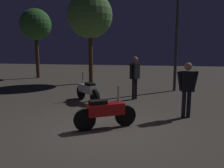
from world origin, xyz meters
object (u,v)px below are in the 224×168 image
object	(u,v)px
person_rider_beside	(187,85)
streetlamp_near	(177,22)
motorcycle_white_parked_left	(88,90)
motorcycle_red_foreground	(105,112)
person_bystander_far	(135,74)

from	to	relation	value
person_rider_beside	streetlamp_near	xyz separation A→B (m)	(0.08, 4.23, 2.21)
person_rider_beside	streetlamp_near	world-z (taller)	streetlamp_near
streetlamp_near	motorcycle_white_parked_left	bearing A→B (deg)	-141.16
person_rider_beside	streetlamp_near	distance (m)	4.78
motorcycle_red_foreground	streetlamp_near	world-z (taller)	streetlamp_near
streetlamp_near	person_bystander_far	bearing A→B (deg)	-129.91
person_rider_beside	person_bystander_far	distance (m)	2.71
person_bystander_far	motorcycle_white_parked_left	bearing A→B (deg)	54.11
person_bystander_far	streetlamp_near	xyz separation A→B (m)	(1.75, 2.10, 2.16)
motorcycle_red_foreground	motorcycle_white_parked_left	bearing A→B (deg)	85.82
person_bystander_far	person_rider_beside	bearing A→B (deg)	159.84
person_rider_beside	motorcycle_white_parked_left	bearing A→B (deg)	-130.89
motorcycle_white_parked_left	person_rider_beside	size ratio (longest dim) A/B	0.77
person_rider_beside	person_bystander_far	world-z (taller)	person_bystander_far
motorcycle_red_foreground	motorcycle_white_parked_left	distance (m)	2.98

